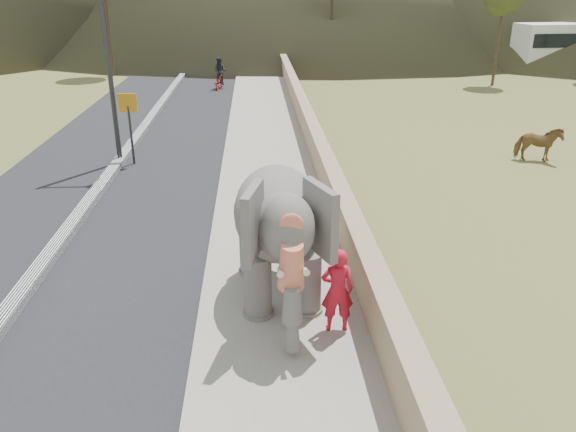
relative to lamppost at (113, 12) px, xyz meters
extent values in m
cube|color=black|center=(-0.31, -3.28, -4.86)|extent=(7.00, 120.00, 0.03)
cube|color=black|center=(-0.31, -3.28, -4.76)|extent=(0.35, 120.00, 0.22)
cube|color=#9E9687|center=(4.69, -3.28, -4.80)|extent=(3.00, 120.00, 0.15)
cube|color=tan|center=(6.34, -3.28, -4.32)|extent=(0.30, 120.00, 1.10)
cylinder|color=#292A2E|center=(-0.31, 0.00, -0.87)|extent=(0.16, 0.16, 8.00)
cylinder|color=#2D2D33|center=(0.19, -0.17, -3.87)|extent=(0.08, 0.08, 2.00)
cube|color=orange|center=(0.19, -0.17, -2.77)|extent=(0.60, 0.05, 0.60)
imported|color=brown|center=(13.96, -0.65, -4.26)|extent=(1.57, 1.00, 1.23)
imported|color=#AFAEB5|center=(23.08, 23.28, -4.15)|extent=(4.46, 2.40, 1.44)
imported|color=red|center=(5.64, -10.52, -3.95)|extent=(0.56, 0.37, 1.55)
imported|color=maroon|center=(2.35, 14.13, -4.43)|extent=(0.87, 1.74, 0.88)
imported|color=black|center=(2.41, 14.13, -3.85)|extent=(0.84, 0.71, 1.54)
camera|label=1|loc=(4.31, -18.71, 0.88)|focal=35.00mm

